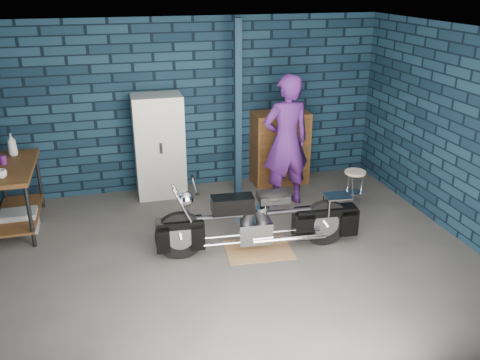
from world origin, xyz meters
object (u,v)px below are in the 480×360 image
object	(u,v)px
storage_bin	(20,221)
motorcycle	(259,216)
tool_chest	(280,148)
shop_stool	(354,189)
workbench	(15,197)
person	(286,141)
locker	(159,146)

from	to	relation	value
storage_bin	motorcycle	bearing A→B (deg)	-24.04
tool_chest	shop_stool	xyz separation A→B (m)	(0.76, -1.20, -0.32)
workbench	storage_bin	distance (m)	0.33
person	shop_stool	xyz separation A→B (m)	(0.97, -0.37, -0.71)
workbench	shop_stool	xyz separation A→B (m)	(4.79, -0.55, -0.17)
shop_stool	workbench	bearing A→B (deg)	173.50
motorcycle	tool_chest	size ratio (longest dim) A/B	1.83
shop_stool	tool_chest	bearing A→B (deg)	122.45
person	shop_stool	world-z (taller)	person
storage_bin	tool_chest	size ratio (longest dim) A/B	0.39
person	storage_bin	world-z (taller)	person
shop_stool	person	bearing A→B (deg)	158.92
tool_chest	workbench	bearing A→B (deg)	-170.78
person	storage_bin	xyz separation A→B (m)	(-3.80, 0.06, -0.85)
locker	tool_chest	size ratio (longest dim) A/B	1.34
locker	tool_chest	world-z (taller)	locker
tool_chest	shop_stool	bearing A→B (deg)	-57.55
motorcycle	tool_chest	xyz separation A→B (m)	(1.00, 2.11, 0.12)
person	tool_chest	xyz separation A→B (m)	(0.21, 0.83, -0.39)
locker	storage_bin	bearing A→B (deg)	-159.21
motorcycle	shop_stool	size ratio (longest dim) A/B	3.88
locker	shop_stool	bearing A→B (deg)	-23.60
workbench	person	world-z (taller)	person
motorcycle	person	distance (m)	1.59
storage_bin	tool_chest	xyz separation A→B (m)	(4.01, 0.77, 0.46)
person	locker	distance (m)	1.97
storage_bin	person	bearing A→B (deg)	-0.86
workbench	person	distance (m)	3.86
workbench	tool_chest	bearing A→B (deg)	9.22
motorcycle	person	bearing A→B (deg)	62.30
motorcycle	person	xyz separation A→B (m)	(0.80, 1.28, 0.51)
motorcycle	tool_chest	distance (m)	2.34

